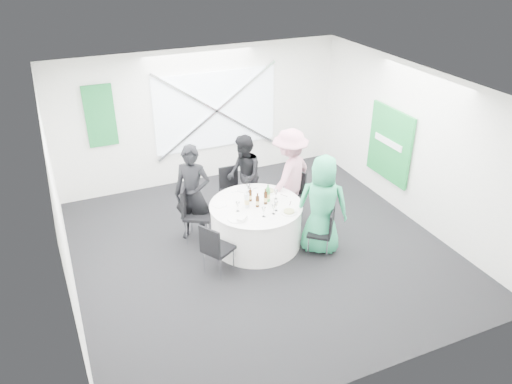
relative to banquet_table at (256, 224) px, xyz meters
name	(u,v)px	position (x,y,z in m)	size (l,w,h in m)	color
floor	(261,249)	(0.00, -0.20, -0.38)	(6.00, 6.00, 0.00)	black
ceiling	(262,88)	(0.00, -0.20, 2.42)	(6.00, 6.00, 0.00)	white
wall_back	(202,116)	(0.00, 2.80, 1.02)	(6.00, 6.00, 0.00)	white
wall_front	(374,287)	(0.00, -3.20, 1.02)	(6.00, 6.00, 0.00)	white
wall_left	(60,214)	(-3.00, -0.20, 1.02)	(6.00, 6.00, 0.00)	white
wall_right	(415,145)	(3.00, -0.20, 1.02)	(6.00, 6.00, 0.00)	white
window_panel	(216,110)	(0.30, 2.76, 1.12)	(2.60, 0.03, 1.60)	white
window_brace_a	(217,111)	(0.30, 2.72, 1.12)	(0.05, 0.05, 3.16)	silver
window_brace_b	(217,111)	(0.30, 2.72, 1.12)	(0.05, 0.05, 3.16)	silver
green_banner	(100,116)	(-2.00, 2.75, 1.32)	(0.55, 0.04, 1.20)	#167228
green_sign	(390,144)	(2.94, 0.40, 0.82)	(0.05, 1.20, 1.40)	#198A39
banquet_table	(256,224)	(0.00, 0.00, 0.00)	(1.56, 1.56, 0.76)	white
chair_back	(231,186)	(0.02, 1.24, 0.13)	(0.40, 0.41, 0.87)	black
chair_back_left	(193,209)	(-0.93, 0.55, 0.22)	(0.63, 0.63, 1.01)	black
chair_back_right	(293,191)	(0.99, 0.56, 0.15)	(0.56, 0.56, 0.91)	black
chair_front_right	(325,229)	(0.90, -0.75, 0.10)	(0.53, 0.53, 0.83)	black
chair_front_left	(215,246)	(-0.93, -0.56, 0.14)	(0.56, 0.56, 0.90)	black
person_man_back_left	(193,194)	(-0.90, 0.61, 0.48)	(0.63, 0.41, 1.72)	black
person_man_back	(244,176)	(0.22, 1.06, 0.40)	(0.75, 0.41, 1.55)	black
person_woman_pink	(290,176)	(0.90, 0.55, 0.50)	(1.13, 0.53, 1.76)	pink
person_woman_green	(322,205)	(0.91, -0.60, 0.47)	(0.84, 0.54, 1.71)	#2BA06B
plate_back	(245,189)	(0.04, 0.58, 0.39)	(0.29, 0.29, 0.01)	white
plate_back_left	(220,204)	(-0.56, 0.24, 0.39)	(0.25, 0.25, 0.01)	white
plate_back_right	(269,191)	(0.39, 0.33, 0.40)	(0.26, 0.26, 0.04)	white
plate_front_right	(289,212)	(0.38, -0.45, 0.40)	(0.27, 0.27, 0.04)	white
plate_front_left	(236,219)	(-0.47, -0.29, 0.39)	(0.29, 0.29, 0.01)	white
napkin	(242,218)	(-0.40, -0.37, 0.42)	(0.16, 0.11, 0.04)	white
beer_bottle_a	(247,200)	(-0.14, 0.02, 0.48)	(0.06, 0.06, 0.27)	#391D0A
beer_bottle_b	(250,196)	(-0.04, 0.16, 0.48)	(0.06, 0.06, 0.25)	#391D0A
beer_bottle_c	(266,198)	(0.16, -0.04, 0.49)	(0.06, 0.06, 0.27)	#391D0A
beer_bottle_d	(257,202)	(0.00, -0.07, 0.47)	(0.06, 0.06, 0.25)	#391D0A
green_water_bottle	(268,195)	(0.23, 0.04, 0.50)	(0.08, 0.08, 0.31)	green
clear_water_bottle	(247,200)	(-0.17, -0.01, 0.50)	(0.08, 0.08, 0.31)	silver
wine_glass_a	(274,207)	(0.14, -0.39, 0.50)	(0.07, 0.07, 0.17)	white
wine_glass_b	(276,204)	(0.22, -0.31, 0.50)	(0.07, 0.07, 0.17)	white
wine_glass_c	(264,210)	(-0.04, -0.40, 0.50)	(0.07, 0.07, 0.17)	white
wine_glass_d	(238,205)	(-0.36, -0.08, 0.50)	(0.07, 0.07, 0.17)	white
wine_glass_e	(276,192)	(0.39, 0.05, 0.50)	(0.07, 0.07, 0.17)	white
wine_glass_f	(248,187)	(0.04, 0.41, 0.50)	(0.07, 0.07, 0.17)	white
fork_a	(287,213)	(0.35, -0.46, 0.38)	(0.01, 0.15, 0.01)	silver
knife_a	(290,203)	(0.54, -0.19, 0.38)	(0.01, 0.15, 0.01)	silver
fork_b	(284,195)	(0.57, 0.10, 0.38)	(0.01, 0.15, 0.01)	silver
knife_b	(268,190)	(0.41, 0.40, 0.38)	(0.01, 0.15, 0.01)	silver
fork_c	(254,189)	(0.20, 0.54, 0.38)	(0.01, 0.15, 0.01)	silver
knife_c	(235,192)	(-0.15, 0.56, 0.38)	(0.01, 0.15, 0.01)	silver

